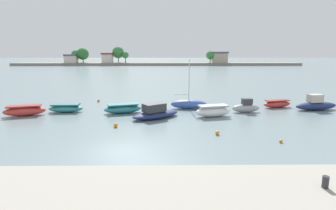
{
  "coord_description": "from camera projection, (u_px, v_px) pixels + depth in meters",
  "views": [
    {
      "loc": [
        3.31,
        -18.9,
        7.2
      ],
      "look_at": [
        3.69,
        14.01,
        0.5
      ],
      "focal_mm": 29.87,
      "sensor_mm": 36.0,
      "label": 1
    }
  ],
  "objects": [
    {
      "name": "mooring_bollard",
      "position": [
        325.0,
        182.0,
        11.18
      ],
      "size": [
        0.26,
        0.26,
        0.49
      ],
      "primitive_type": "cylinder",
      "color": "#2D2D33",
      "rests_on": "seawall_embankment"
    },
    {
      "name": "moored_boat_2",
      "position": [
        123.0,
        109.0,
        31.57
      ],
      "size": [
        4.51,
        2.71,
        1.06
      ],
      "rotation": [
        0.0,
        0.0,
        0.27
      ],
      "color": "teal",
      "rests_on": "ground"
    },
    {
      "name": "mooring_buoy_4",
      "position": [
        115.0,
        107.0,
        33.91
      ],
      "size": [
        0.31,
        0.31,
        0.31
      ],
      "primitive_type": "sphere",
      "color": "red",
      "rests_on": "ground"
    },
    {
      "name": "distant_shoreline",
      "position": [
        145.0,
        61.0,
        121.16
      ],
      "size": [
        122.77,
        8.99,
        7.97
      ],
      "color": "gray",
      "rests_on": "ground"
    },
    {
      "name": "mooring_buoy_2",
      "position": [
        98.0,
        101.0,
        38.13
      ],
      "size": [
        0.37,
        0.37,
        0.37
      ],
      "primitive_type": "sphere",
      "color": "orange",
      "rests_on": "ground"
    },
    {
      "name": "moored_boat_6",
      "position": [
        246.0,
        107.0,
        31.88
      ],
      "size": [
        3.28,
        1.22,
        1.6
      ],
      "rotation": [
        0.0,
        0.0,
        0.08
      ],
      "color": "#9E9EA3",
      "rests_on": "ground"
    },
    {
      "name": "mooring_buoy_1",
      "position": [
        281.0,
        141.0,
        21.65
      ],
      "size": [
        0.27,
        0.27,
        0.27
      ],
      "primitive_type": "sphere",
      "color": "orange",
      "rests_on": "ground"
    },
    {
      "name": "moored_boat_4",
      "position": [
        189.0,
        104.0,
        33.79
      ],
      "size": [
        4.43,
        1.57,
        5.89
      ],
      "rotation": [
        0.0,
        0.0,
        -0.05
      ],
      "color": "#3856A8",
      "rests_on": "ground"
    },
    {
      "name": "mooring_buoy_3",
      "position": [
        116.0,
        125.0,
        25.89
      ],
      "size": [
        0.4,
        0.4,
        0.4
      ],
      "primitive_type": "sphere",
      "color": "orange",
      "rests_on": "ground"
    },
    {
      "name": "moored_boat_5",
      "position": [
        213.0,
        111.0,
        29.89
      ],
      "size": [
        4.1,
        2.27,
        1.25
      ],
      "rotation": [
        0.0,
        0.0,
        0.22
      ],
      "color": "white",
      "rests_on": "ground"
    },
    {
      "name": "ground_plane",
      "position": [
        119.0,
        151.0,
        19.92
      ],
      "size": [
        400.0,
        400.0,
        0.0
      ],
      "primitive_type": "plane",
      "color": "slate"
    },
    {
      "name": "mooring_buoy_0",
      "position": [
        217.0,
        133.0,
        23.61
      ],
      "size": [
        0.37,
        0.37,
        0.37
      ],
      "primitive_type": "sphere",
      "color": "orange",
      "rests_on": "ground"
    },
    {
      "name": "moored_boat_7",
      "position": [
        277.0,
        104.0,
        34.57
      ],
      "size": [
        3.9,
        2.01,
        0.93
      ],
      "rotation": [
        0.0,
        0.0,
        0.26
      ],
      "color": "#C63833",
      "rests_on": "ground"
    },
    {
      "name": "moored_boat_3",
      "position": [
        155.0,
        113.0,
        29.26
      ],
      "size": [
        5.68,
        4.74,
        1.57
      ],
      "rotation": [
        0.0,
        0.0,
        0.58
      ],
      "color": "navy",
      "rests_on": "ground"
    },
    {
      "name": "moored_boat_8",
      "position": [
        316.0,
        105.0,
        33.14
      ],
      "size": [
        5.43,
        2.39,
        1.87
      ],
      "rotation": [
        0.0,
        0.0,
        0.16
      ],
      "color": "navy",
      "rests_on": "ground"
    },
    {
      "name": "moored_boat_0",
      "position": [
        24.0,
        111.0,
        30.27
      ],
      "size": [
        4.5,
        2.57,
        1.14
      ],
      "rotation": [
        0.0,
        0.0,
        0.29
      ],
      "color": "#C63833",
      "rests_on": "ground"
    },
    {
      "name": "moored_boat_1",
      "position": [
        66.0,
        108.0,
        32.03
      ],
      "size": [
        3.91,
        1.61,
        0.95
      ],
      "rotation": [
        0.0,
        0.0,
        0.04
      ],
      "color": "teal",
      "rests_on": "ground"
    }
  ]
}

